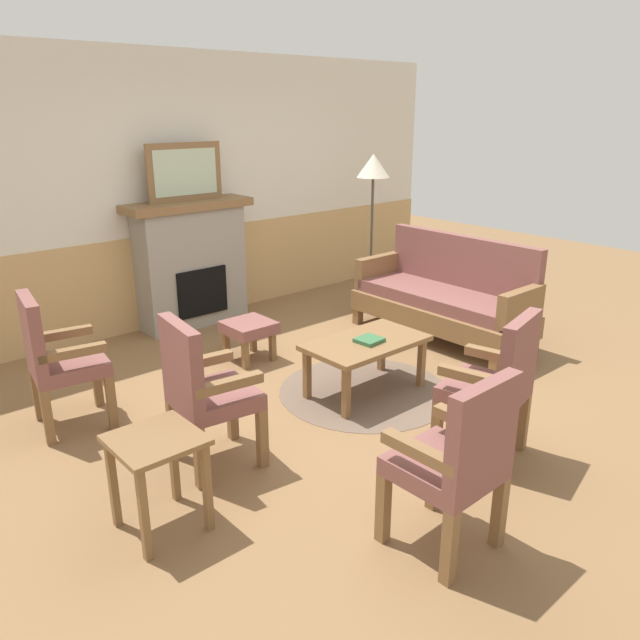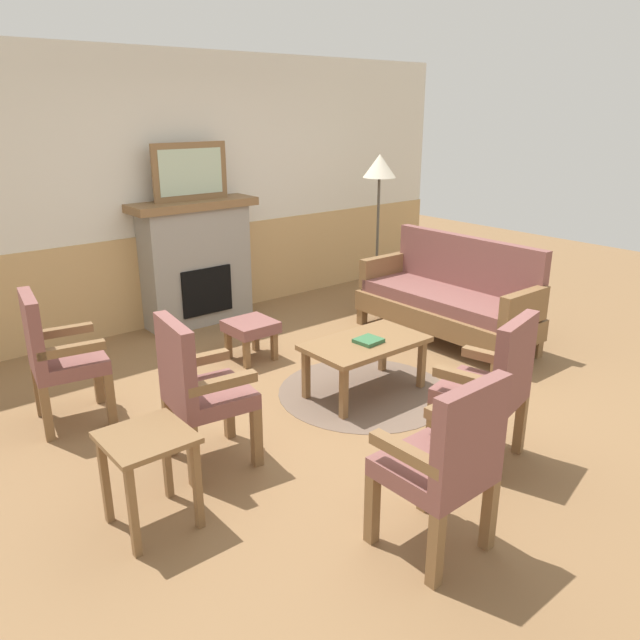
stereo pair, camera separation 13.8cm
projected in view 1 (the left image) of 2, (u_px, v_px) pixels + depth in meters
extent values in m
plane|color=olive|center=(349.00, 397.00, 4.88)|extent=(14.00, 14.00, 0.00)
cube|color=silver|center=(174.00, 191.00, 6.29)|extent=(7.20, 0.12, 2.70)
cube|color=tan|center=(184.00, 276.00, 6.53)|extent=(7.20, 0.02, 0.95)
cube|color=gray|center=(192.00, 268.00, 6.36)|extent=(1.10, 0.36, 1.20)
cube|color=black|center=(203.00, 292.00, 6.29)|extent=(0.56, 0.02, 0.48)
cube|color=brown|center=(187.00, 205.00, 6.15)|extent=(1.30, 0.44, 0.08)
cube|color=brown|center=(185.00, 172.00, 6.04)|extent=(0.80, 0.03, 0.56)
cube|color=#B2C6A8|center=(186.00, 172.00, 6.03)|extent=(0.68, 0.01, 0.44)
cube|color=brown|center=(358.00, 316.00, 6.52)|extent=(0.08, 0.08, 0.16)
cube|color=brown|center=(495.00, 363.00, 5.32)|extent=(0.08, 0.08, 0.16)
cube|color=brown|center=(396.00, 305.00, 6.89)|extent=(0.08, 0.08, 0.16)
cube|color=brown|center=(533.00, 346.00, 5.70)|extent=(0.08, 0.08, 0.16)
cube|color=brown|center=(441.00, 313.00, 6.05)|extent=(0.70, 1.80, 0.20)
cube|color=brown|center=(442.00, 297.00, 6.00)|extent=(0.60, 1.70, 0.12)
cube|color=brown|center=(463.00, 261.00, 6.08)|extent=(0.10, 1.70, 0.50)
cube|color=brown|center=(378.00, 270.00, 6.56)|extent=(0.60, 0.10, 0.30)
cube|color=brown|center=(521.00, 306.00, 5.36)|extent=(0.60, 0.10, 0.30)
cube|color=brown|center=(346.00, 393.00, 4.49)|extent=(0.05, 0.05, 0.40)
cube|color=brown|center=(421.00, 363.00, 5.02)|extent=(0.05, 0.05, 0.40)
cube|color=brown|center=(307.00, 374.00, 4.80)|extent=(0.05, 0.05, 0.40)
cube|color=brown|center=(382.00, 348.00, 5.33)|extent=(0.05, 0.05, 0.40)
cube|color=brown|center=(366.00, 343.00, 4.84)|extent=(0.96, 0.56, 0.04)
cylinder|color=brown|center=(365.00, 391.00, 4.97)|extent=(1.38, 1.38, 0.01)
cube|color=#33663D|center=(369.00, 340.00, 4.79)|extent=(0.20, 0.19, 0.03)
cube|color=brown|center=(245.00, 355.00, 5.36)|extent=(0.05, 0.05, 0.26)
cube|color=brown|center=(273.00, 347.00, 5.55)|extent=(0.05, 0.05, 0.26)
cube|color=brown|center=(226.00, 345.00, 5.58)|extent=(0.05, 0.05, 0.26)
cube|color=brown|center=(253.00, 338.00, 5.76)|extent=(0.05, 0.05, 0.26)
cube|color=brown|center=(249.00, 327.00, 5.51)|extent=(0.40, 0.40, 0.10)
cube|color=brown|center=(232.00, 412.00, 4.21)|extent=(0.07, 0.07, 0.40)
cube|color=brown|center=(262.00, 438.00, 3.89)|extent=(0.07, 0.07, 0.40)
cube|color=brown|center=(173.00, 429.00, 3.99)|extent=(0.07, 0.07, 0.40)
cube|color=brown|center=(200.00, 458.00, 3.66)|extent=(0.07, 0.07, 0.40)
cube|color=brown|center=(215.00, 398.00, 3.86)|extent=(0.54, 0.54, 0.10)
cube|color=brown|center=(181.00, 362.00, 3.66)|extent=(0.14, 0.49, 0.48)
cube|color=brown|center=(200.00, 362.00, 3.96)|extent=(0.45, 0.13, 0.06)
cube|color=brown|center=(228.00, 384.00, 3.64)|extent=(0.45, 0.13, 0.06)
cube|color=brown|center=(97.00, 381.00, 4.69)|extent=(0.07, 0.07, 0.40)
cube|color=brown|center=(112.00, 402.00, 4.35)|extent=(0.07, 0.07, 0.40)
cube|color=brown|center=(37.00, 394.00, 4.48)|extent=(0.07, 0.07, 0.40)
cube|color=brown|center=(48.00, 417.00, 4.14)|extent=(0.07, 0.07, 0.40)
cube|color=brown|center=(69.00, 366.00, 4.33)|extent=(0.55, 0.55, 0.10)
cube|color=brown|center=(32.00, 332.00, 4.14)|extent=(0.16, 0.49, 0.48)
cube|color=brown|center=(60.00, 334.00, 4.44)|extent=(0.45, 0.14, 0.06)
cube|color=brown|center=(72.00, 352.00, 4.11)|extent=(0.45, 0.14, 0.06)
cube|color=brown|center=(437.00, 429.00, 3.99)|extent=(0.07, 0.07, 0.40)
cube|color=brown|center=(463.00, 405.00, 4.31)|extent=(0.07, 0.07, 0.40)
cube|color=brown|center=(500.00, 449.00, 3.76)|extent=(0.07, 0.07, 0.40)
cube|color=brown|center=(523.00, 422.00, 4.08)|extent=(0.07, 0.07, 0.40)
cube|color=brown|center=(484.00, 391.00, 3.95)|extent=(0.58, 0.58, 0.10)
cube|color=brown|center=(519.00, 355.00, 3.75)|extent=(0.49, 0.19, 0.48)
cube|color=brown|center=(473.00, 377.00, 3.74)|extent=(0.17, 0.44, 0.06)
cube|color=brown|center=(498.00, 356.00, 4.05)|extent=(0.17, 0.44, 0.06)
cube|color=brown|center=(383.00, 507.00, 3.21)|extent=(0.06, 0.06, 0.40)
cube|color=brown|center=(434.00, 477.00, 3.48)|extent=(0.06, 0.06, 0.40)
cube|color=brown|center=(449.00, 548.00, 2.92)|extent=(0.06, 0.06, 0.40)
cube|color=brown|center=(499.00, 511.00, 3.18)|extent=(0.06, 0.06, 0.40)
cube|color=brown|center=(444.00, 467.00, 3.11)|extent=(0.49, 0.49, 0.10)
cube|color=brown|center=(483.00, 430.00, 2.88)|extent=(0.48, 0.09, 0.48)
cube|color=brown|center=(420.00, 452.00, 2.93)|extent=(0.08, 0.44, 0.06)
cube|color=brown|center=(471.00, 424.00, 3.19)|extent=(0.08, 0.44, 0.06)
cube|color=brown|center=(113.00, 484.00, 3.31)|extent=(0.04, 0.04, 0.52)
cube|color=brown|center=(174.00, 460.00, 3.53)|extent=(0.04, 0.04, 0.52)
cube|color=brown|center=(144.00, 515.00, 3.05)|extent=(0.04, 0.04, 0.52)
cube|color=brown|center=(207.00, 487.00, 3.27)|extent=(0.04, 0.04, 0.52)
cube|color=brown|center=(155.00, 440.00, 3.20)|extent=(0.44, 0.44, 0.03)
cylinder|color=#332D28|center=(370.00, 300.00, 7.26)|extent=(0.24, 0.24, 0.03)
cylinder|color=#4C473D|center=(371.00, 240.00, 7.03)|extent=(0.03, 0.03, 1.40)
cone|color=silver|center=(373.00, 166.00, 6.76)|extent=(0.36, 0.36, 0.25)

